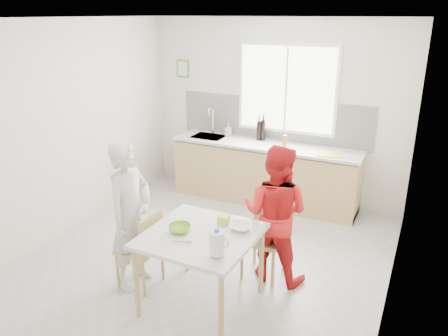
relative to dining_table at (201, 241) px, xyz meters
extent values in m
plane|color=#B7B7B2|center=(-0.35, 0.69, -0.70)|extent=(4.50, 4.50, 0.00)
plane|color=silver|center=(-0.35, 2.94, 0.65)|extent=(4.00, 0.00, 4.00)
plane|color=silver|center=(-0.35, -1.56, 0.65)|extent=(4.00, 0.00, 4.00)
plane|color=silver|center=(-2.35, 0.69, 0.65)|extent=(0.00, 4.50, 4.50)
plane|color=silver|center=(1.65, 0.69, 0.65)|extent=(0.00, 4.50, 4.50)
plane|color=white|center=(-0.35, 0.69, 2.00)|extent=(4.50, 4.50, 0.00)
cube|color=white|center=(-0.15, 2.92, 1.00)|extent=(1.50, 0.03, 1.30)
cube|color=white|center=(-0.15, 2.90, 1.00)|extent=(1.40, 0.02, 1.20)
cube|color=white|center=(-0.15, 2.90, 1.00)|extent=(0.03, 0.03, 1.20)
cube|color=white|center=(-0.35, 2.93, 0.53)|extent=(3.00, 0.02, 0.65)
cube|color=#518B3F|center=(-1.90, 2.92, 1.20)|extent=(0.22, 0.02, 0.28)
cube|color=beige|center=(-1.90, 2.91, 1.20)|extent=(0.16, 0.01, 0.22)
cube|color=tan|center=(-0.35, 2.64, -0.27)|extent=(2.80, 0.60, 0.86)
cube|color=#3F3326|center=(-0.35, 2.64, -0.65)|extent=(2.80, 0.54, 0.10)
cube|color=silver|center=(-0.35, 2.64, 0.20)|extent=(2.84, 0.64, 0.04)
cube|color=#A5A5AA|center=(-1.30, 2.64, 0.21)|extent=(0.50, 0.40, 0.03)
cylinder|color=silver|center=(-1.30, 2.80, 0.40)|extent=(0.02, 0.02, 0.36)
torus|color=silver|center=(-1.30, 2.73, 0.58)|extent=(0.02, 0.18, 0.18)
cube|color=silver|center=(0.00, 0.00, 0.06)|extent=(1.03, 1.03, 0.04)
cylinder|color=tan|center=(-0.45, -0.44, -0.34)|extent=(0.05, 0.05, 0.72)
cylinder|color=tan|center=(-0.44, 0.45, -0.34)|extent=(0.05, 0.05, 0.72)
cylinder|color=tan|center=(0.44, -0.45, -0.34)|extent=(0.05, 0.05, 0.72)
cylinder|color=tan|center=(0.45, 0.44, -0.34)|extent=(0.05, 0.05, 0.72)
cube|color=tan|center=(-0.75, 0.01, -0.28)|extent=(0.40, 0.40, 0.04)
cube|color=tan|center=(-0.57, 0.01, -0.06)|extent=(0.03, 0.37, 0.41)
cylinder|color=tan|center=(-0.91, 0.18, -0.50)|extent=(0.03, 0.03, 0.40)
cylinder|color=tan|center=(-0.92, -0.15, -0.50)|extent=(0.03, 0.03, 0.40)
cylinder|color=tan|center=(-0.58, 0.18, -0.50)|extent=(0.03, 0.03, 0.40)
cylinder|color=tan|center=(-0.59, -0.16, -0.50)|extent=(0.03, 0.03, 0.40)
cube|color=tan|center=(0.36, 0.74, -0.25)|extent=(0.42, 0.42, 0.04)
cube|color=tan|center=(0.37, 0.93, -0.02)|extent=(0.40, 0.04, 0.44)
cylinder|color=tan|center=(0.18, 0.57, -0.49)|extent=(0.04, 0.04, 0.43)
cylinder|color=tan|center=(0.54, 0.56, -0.49)|extent=(0.04, 0.04, 0.43)
cylinder|color=tan|center=(0.19, 0.93, -0.49)|extent=(0.04, 0.04, 0.43)
cylinder|color=tan|center=(0.55, 0.92, -0.49)|extent=(0.04, 0.04, 0.43)
imported|color=silver|center=(-0.82, 0.02, 0.09)|extent=(0.39, 0.58, 1.58)
imported|color=red|center=(0.47, 0.77, 0.05)|extent=(0.74, 0.59, 1.51)
imported|color=#80C02C|center=(-0.20, -0.05, 0.11)|extent=(0.22, 0.22, 0.07)
imported|color=white|center=(0.30, 0.24, 0.11)|extent=(0.22, 0.22, 0.05)
cylinder|color=white|center=(0.31, -0.29, 0.21)|extent=(0.13, 0.13, 0.21)
cylinder|color=blue|center=(0.31, -0.29, 0.32)|extent=(0.04, 0.04, 0.03)
torus|color=white|center=(0.38, -0.29, 0.22)|extent=(0.10, 0.02, 0.10)
cube|color=#ADD831|center=(0.11, 0.28, 0.13)|extent=(0.10, 0.10, 0.09)
cylinder|color=#A5A5AA|center=(-0.08, -0.22, 0.09)|extent=(0.16, 0.06, 0.01)
cube|color=#A2C62D|center=(0.62, 2.52, 0.23)|extent=(0.41, 0.34, 0.01)
cylinder|color=black|center=(-0.46, 2.81, 0.38)|extent=(0.07, 0.07, 0.32)
cylinder|color=black|center=(-0.51, 2.78, 0.37)|extent=(0.07, 0.07, 0.30)
cylinder|color=brown|center=(-0.06, 2.66, 0.30)|extent=(0.06, 0.06, 0.16)
imported|color=#999999|center=(-1.04, 2.80, 0.32)|extent=(0.10, 0.10, 0.20)
camera|label=1|loc=(1.79, -3.21, 2.05)|focal=35.00mm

